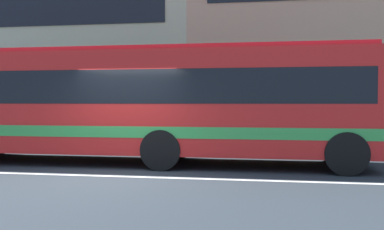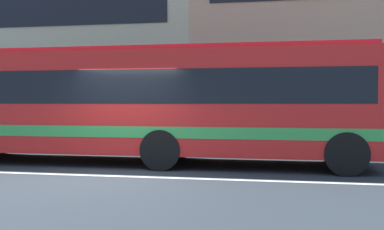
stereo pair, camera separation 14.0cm
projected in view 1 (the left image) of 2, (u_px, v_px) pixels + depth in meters
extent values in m
plane|color=#2D343A|center=(115.00, 176.00, 9.60)|extent=(160.00, 160.00, 0.00)
cube|color=silver|center=(115.00, 176.00, 9.60)|extent=(60.00, 0.16, 0.01)
cube|color=#165116|center=(247.00, 136.00, 14.59)|extent=(21.55, 1.10, 0.99)
cube|color=#BEB697|center=(3.00, 39.00, 25.96)|extent=(24.50, 10.04, 10.99)
cube|color=red|center=(144.00, 103.00, 11.63)|extent=(12.21, 2.53, 2.62)
cube|color=black|center=(143.00, 88.00, 11.62)|extent=(11.48, 2.55, 0.84)
cube|color=green|center=(144.00, 129.00, 11.66)|extent=(11.97, 2.55, 0.28)
cube|color=red|center=(143.00, 52.00, 11.59)|extent=(11.72, 2.13, 0.12)
cylinder|color=black|center=(161.00, 150.00, 10.42)|extent=(1.00, 0.28, 1.00)
cylinder|color=black|center=(179.00, 142.00, 12.67)|extent=(1.00, 0.28, 1.00)
cylinder|color=black|center=(346.00, 154.00, 9.70)|extent=(1.00, 0.28, 1.00)
cylinder|color=black|center=(331.00, 144.00, 11.96)|extent=(1.00, 0.28, 1.00)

